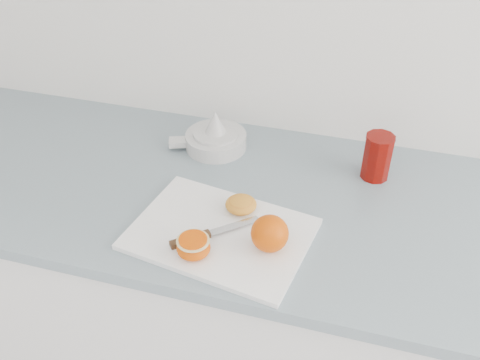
# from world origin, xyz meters

# --- Properties ---
(counter) EXTENTS (2.39, 0.64, 0.89)m
(counter) POSITION_xyz_m (0.14, 1.70, 0.45)
(counter) COLOR white
(counter) RESTS_ON ground
(cutting_board) EXTENTS (0.40, 0.32, 0.01)m
(cutting_board) POSITION_xyz_m (0.02, 1.54, 0.90)
(cutting_board) COLOR white
(cutting_board) RESTS_ON counter
(whole_orange) EXTENTS (0.08, 0.08, 0.08)m
(whole_orange) POSITION_xyz_m (0.13, 1.53, 0.94)
(whole_orange) COLOR #F34807
(whole_orange) RESTS_ON cutting_board
(half_orange) EXTENTS (0.07, 0.07, 0.04)m
(half_orange) POSITION_xyz_m (-0.01, 1.47, 0.92)
(half_orange) COLOR #F34807
(half_orange) RESTS_ON cutting_board
(squeezed_shell) EXTENTS (0.07, 0.07, 0.03)m
(squeezed_shell) POSITION_xyz_m (0.05, 1.63, 0.92)
(squeezed_shell) COLOR orange
(squeezed_shell) RESTS_ON cutting_board
(paring_knife) EXTENTS (0.16, 0.14, 0.01)m
(paring_knife) POSITION_xyz_m (-0.01, 1.51, 0.91)
(paring_knife) COLOR #4E2C17
(paring_knife) RESTS_ON cutting_board
(citrus_juicer) EXTENTS (0.20, 0.16, 0.11)m
(citrus_juicer) POSITION_xyz_m (-0.09, 1.86, 0.92)
(citrus_juicer) COLOR silver
(citrus_juicer) RESTS_ON counter
(red_tumbler) EXTENTS (0.07, 0.07, 0.12)m
(red_tumbler) POSITION_xyz_m (0.32, 1.85, 0.94)
(red_tumbler) COLOR #6F0803
(red_tumbler) RESTS_ON counter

